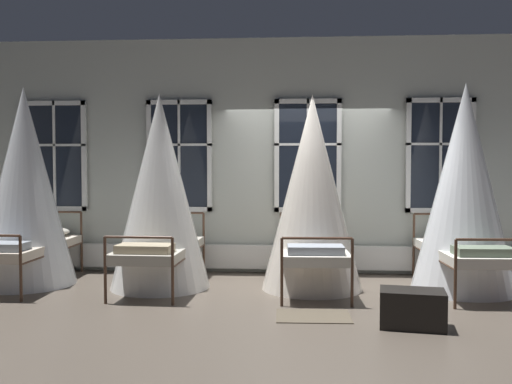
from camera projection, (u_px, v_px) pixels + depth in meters
The scene contains 9 objects.
ground at pixel (310, 289), 7.29m from camera, with size 23.91×23.91×0.00m, color brown.
back_wall_with_windows at pixel (308, 156), 8.42m from camera, with size 12.95×0.10×3.58m, color #B2B7AD.
window_bank at pixel (308, 208), 8.33m from camera, with size 8.86×0.10×2.57m.
cot_first at pixel (25, 189), 7.55m from camera, with size 1.33×1.96×2.71m.
cot_second at pixel (160, 194), 7.38m from camera, with size 1.33×1.98×2.60m.
cot_third at pixel (312, 195), 7.29m from camera, with size 1.33×1.98×2.57m.
cot_fourth at pixel (464, 191), 7.16m from camera, with size 1.33×1.98×2.71m.
rug_third at pixel (313, 316), 5.95m from camera, with size 0.80×0.56×0.01m, color brown.
travel_trunk at pixel (412, 309), 5.55m from camera, with size 0.64×0.40×0.38m, color black.
Camera 1 is at (-0.23, -7.25, 1.61)m, focal length 38.66 mm.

